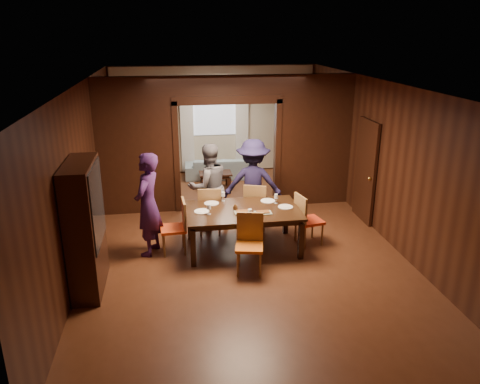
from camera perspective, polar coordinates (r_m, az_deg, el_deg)
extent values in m
plane|color=#532B17|center=(9.07, -0.18, -5.43)|extent=(9.00, 9.00, 0.00)
cube|color=silver|center=(8.29, -0.20, 13.09)|extent=(5.50, 9.00, 0.02)
cube|color=black|center=(12.93, -3.16, 8.80)|extent=(5.50, 0.02, 2.90)
cube|color=black|center=(8.62, -18.60, 2.48)|extent=(0.02, 9.00, 2.90)
cube|color=black|center=(9.36, 16.74, 3.96)|extent=(0.02, 9.00, 2.90)
cube|color=black|center=(10.12, -12.43, 3.97)|extent=(1.65, 0.15, 2.40)
cube|color=black|center=(10.57, 8.93, 4.83)|extent=(1.65, 0.15, 2.40)
cube|color=black|center=(9.90, -1.59, 12.63)|extent=(5.50, 0.15, 0.50)
cube|color=beige|center=(12.90, -3.15, 8.77)|extent=(5.40, 0.04, 2.85)
imported|color=#3D1B50|center=(8.24, -11.16, -1.52)|extent=(0.65, 0.78, 1.84)
imported|color=#58565E|center=(9.19, -3.85, 0.65)|extent=(0.99, 0.87, 1.73)
imported|color=#1A1637|center=(9.27, 1.60, 1.05)|extent=(1.26, 0.87, 1.79)
imported|color=#87A3B2|center=(12.58, -2.42, 3.00)|extent=(1.91, 0.83, 0.55)
imported|color=black|center=(8.41, 0.65, -1.59)|extent=(0.30, 0.30, 0.07)
cube|color=black|center=(8.45, 0.36, -4.54)|extent=(2.02, 1.25, 0.76)
cube|color=black|center=(11.75, -3.00, 1.44)|extent=(0.80, 0.50, 0.40)
cube|color=black|center=(7.34, -18.35, -4.14)|extent=(0.40, 1.20, 2.00)
cube|color=black|center=(9.89, 15.06, 2.49)|extent=(0.06, 0.90, 2.10)
cube|color=silver|center=(12.82, -3.16, 9.85)|extent=(1.20, 0.03, 1.30)
cube|color=white|center=(12.82, -6.47, 7.70)|extent=(0.35, 0.06, 2.40)
cube|color=white|center=(12.96, 0.23, 7.95)|extent=(0.35, 0.06, 2.40)
cylinder|color=white|center=(8.23, -4.67, -2.36)|extent=(0.27, 0.27, 0.01)
cylinder|color=silver|center=(8.59, -3.49, -1.39)|extent=(0.27, 0.27, 0.01)
cylinder|color=white|center=(8.72, 3.42, -1.08)|extent=(0.27, 0.27, 0.01)
cylinder|color=silver|center=(8.45, 5.56, -1.81)|extent=(0.27, 0.27, 0.01)
cylinder|color=white|center=(7.92, 0.64, -3.20)|extent=(0.27, 0.27, 0.01)
cube|color=gray|center=(8.16, 0.35, -2.42)|extent=(0.30, 0.20, 0.04)
cube|color=gray|center=(8.14, 2.82, -2.49)|extent=(0.30, 0.20, 0.04)
cylinder|color=white|center=(7.96, 1.22, -2.58)|extent=(0.07, 0.07, 0.14)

